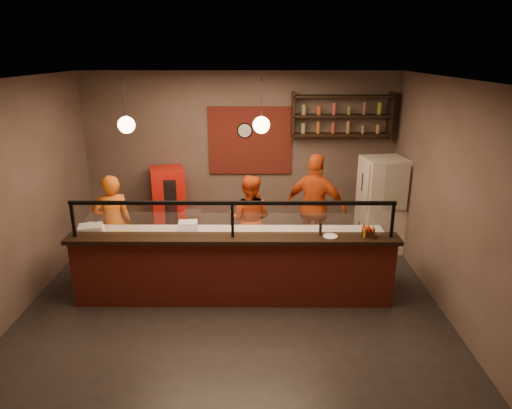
{
  "coord_description": "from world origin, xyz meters",
  "views": [
    {
      "loc": [
        0.36,
        -6.22,
        3.53
      ],
      "look_at": [
        0.32,
        0.3,
        1.34
      ],
      "focal_mm": 32.0,
      "sensor_mm": 36.0,
      "label": 1
    }
  ],
  "objects_px": {
    "cook_mid": "(250,220)",
    "fridge": "(381,205)",
    "pepper_mill": "(321,228)",
    "pizza_dough": "(278,236)",
    "condiment_caddy": "(368,233)",
    "cook_right": "(315,208)",
    "cook_left": "(113,223)",
    "wall_clock": "(245,130)",
    "red_cooler": "(169,204)"
  },
  "relations": [
    {
      "from": "pizza_dough",
      "to": "condiment_caddy",
      "type": "relative_size",
      "value": 2.72
    },
    {
      "from": "red_cooler",
      "to": "pepper_mill",
      "type": "distance_m",
      "value": 3.56
    },
    {
      "from": "cook_right",
      "to": "cook_mid",
      "type": "bearing_deg",
      "value": 32.24
    },
    {
      "from": "wall_clock",
      "to": "cook_left",
      "type": "bearing_deg",
      "value": -142.95
    },
    {
      "from": "wall_clock",
      "to": "cook_right",
      "type": "height_order",
      "value": "wall_clock"
    },
    {
      "from": "cook_left",
      "to": "pizza_dough",
      "type": "relative_size",
      "value": 3.53
    },
    {
      "from": "cook_mid",
      "to": "fridge",
      "type": "distance_m",
      "value": 2.45
    },
    {
      "from": "cook_left",
      "to": "pepper_mill",
      "type": "xyz_separation_m",
      "value": [
        3.29,
        -1.06,
        0.33
      ]
    },
    {
      "from": "red_cooler",
      "to": "condiment_caddy",
      "type": "height_order",
      "value": "red_cooler"
    },
    {
      "from": "pizza_dough",
      "to": "cook_right",
      "type": "bearing_deg",
      "value": 59.85
    },
    {
      "from": "cook_mid",
      "to": "fridge",
      "type": "height_order",
      "value": "fridge"
    },
    {
      "from": "wall_clock",
      "to": "pepper_mill",
      "type": "relative_size",
      "value": 1.55
    },
    {
      "from": "fridge",
      "to": "condiment_caddy",
      "type": "height_order",
      "value": "fridge"
    },
    {
      "from": "fridge",
      "to": "red_cooler",
      "type": "relative_size",
      "value": 1.21
    },
    {
      "from": "cook_right",
      "to": "fridge",
      "type": "height_order",
      "value": "cook_right"
    },
    {
      "from": "cook_mid",
      "to": "cook_right",
      "type": "relative_size",
      "value": 0.83
    },
    {
      "from": "cook_left",
      "to": "red_cooler",
      "type": "distance_m",
      "value": 1.48
    },
    {
      "from": "cook_mid",
      "to": "condiment_caddy",
      "type": "bearing_deg",
      "value": 155.96
    },
    {
      "from": "cook_right",
      "to": "fridge",
      "type": "xyz_separation_m",
      "value": [
        1.25,
        0.38,
        -0.08
      ]
    },
    {
      "from": "wall_clock",
      "to": "condiment_caddy",
      "type": "bearing_deg",
      "value": -56.58
    },
    {
      "from": "cook_right",
      "to": "pizza_dough",
      "type": "bearing_deg",
      "value": 83.41
    },
    {
      "from": "wall_clock",
      "to": "pepper_mill",
      "type": "distance_m",
      "value": 3.06
    },
    {
      "from": "cook_right",
      "to": "red_cooler",
      "type": "distance_m",
      "value": 2.88
    },
    {
      "from": "cook_mid",
      "to": "condiment_caddy",
      "type": "xyz_separation_m",
      "value": [
        1.69,
        -1.39,
        0.32
      ]
    },
    {
      "from": "cook_left",
      "to": "pepper_mill",
      "type": "relative_size",
      "value": 8.51
    },
    {
      "from": "fridge",
      "to": "pizza_dough",
      "type": "relative_size",
      "value": 3.74
    },
    {
      "from": "cook_mid",
      "to": "pizza_dough",
      "type": "relative_size",
      "value": 3.39
    },
    {
      "from": "red_cooler",
      "to": "pepper_mill",
      "type": "relative_size",
      "value": 7.45
    },
    {
      "from": "pepper_mill",
      "to": "cook_right",
      "type": "bearing_deg",
      "value": 85.72
    },
    {
      "from": "cook_mid",
      "to": "fridge",
      "type": "relative_size",
      "value": 0.9
    },
    {
      "from": "cook_mid",
      "to": "pepper_mill",
      "type": "bearing_deg",
      "value": 142.96
    },
    {
      "from": "cook_left",
      "to": "pepper_mill",
      "type": "distance_m",
      "value": 3.47
    },
    {
      "from": "fridge",
      "to": "pizza_dough",
      "type": "bearing_deg",
      "value": -149.74
    },
    {
      "from": "wall_clock",
      "to": "pizza_dough",
      "type": "distance_m",
      "value": 2.71
    },
    {
      "from": "cook_mid",
      "to": "pepper_mill",
      "type": "xyz_separation_m",
      "value": [
        1.03,
        -1.33,
        0.37
      ]
    },
    {
      "from": "red_cooler",
      "to": "condiment_caddy",
      "type": "xyz_separation_m",
      "value": [
        3.29,
        -2.43,
        0.39
      ]
    },
    {
      "from": "fridge",
      "to": "red_cooler",
      "type": "xyz_separation_m",
      "value": [
        -3.98,
        0.49,
        -0.15
      ]
    },
    {
      "from": "cook_mid",
      "to": "wall_clock",
      "type": "bearing_deg",
      "value": -69.83
    },
    {
      "from": "cook_right",
      "to": "pizza_dough",
      "type": "height_order",
      "value": "cook_right"
    },
    {
      "from": "fridge",
      "to": "pepper_mill",
      "type": "distance_m",
      "value": 2.34
    },
    {
      "from": "fridge",
      "to": "pizza_dough",
      "type": "xyz_separation_m",
      "value": [
        -1.94,
        -1.57,
        0.03
      ]
    },
    {
      "from": "red_cooler",
      "to": "pizza_dough",
      "type": "xyz_separation_m",
      "value": [
        2.04,
        -2.06,
        0.18
      ]
    },
    {
      "from": "wall_clock",
      "to": "red_cooler",
      "type": "bearing_deg",
      "value": -168.19
    },
    {
      "from": "wall_clock",
      "to": "fridge",
      "type": "bearing_deg",
      "value": -17.66
    },
    {
      "from": "cook_left",
      "to": "wall_clock",
      "type": "bearing_deg",
      "value": -166.17
    },
    {
      "from": "cook_right",
      "to": "condiment_caddy",
      "type": "distance_m",
      "value": 1.67
    },
    {
      "from": "fridge",
      "to": "cook_right",
      "type": "bearing_deg",
      "value": -171.96
    },
    {
      "from": "cook_mid",
      "to": "pizza_dough",
      "type": "distance_m",
      "value": 1.12
    },
    {
      "from": "wall_clock",
      "to": "fridge",
      "type": "relative_size",
      "value": 0.17
    },
    {
      "from": "cook_right",
      "to": "pizza_dough",
      "type": "xyz_separation_m",
      "value": [
        -0.69,
        -1.2,
        -0.04
      ]
    }
  ]
}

